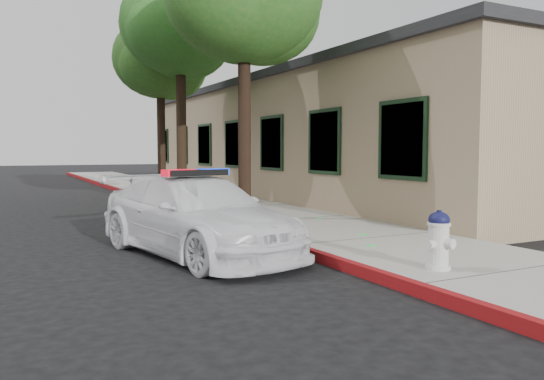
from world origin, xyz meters
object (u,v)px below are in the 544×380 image
Objects in this scene: police_car at (197,215)px; fire_hydrant at (439,240)px; street_tree_mid at (180,30)px; street_tree_far at (162,62)px; clapboard_building at (332,140)px; street_tree_near at (245,2)px.

police_car is 6.04× the size of fire_hydrant.
street_tree_mid reaches higher than street_tree_far.
fire_hydrant is 13.63m from street_tree_far.
police_car is 0.69× the size of street_tree_mid.
street_tree_mid is (2.14, 7.60, 4.70)m from police_car.
police_car reaches higher than fire_hydrant.
street_tree_far is at bearing 88.77° from street_tree_mid.
street_tree_near is at bearing -137.70° from clapboard_building.
street_tree_near is (-5.92, -5.39, 2.96)m from clapboard_building.
street_tree_far is (-5.95, 1.47, 2.58)m from clapboard_building.
clapboard_building is 4.38× the size of police_car.
clapboard_building is 6.85m from street_tree_mid.
fire_hydrant is at bearing -66.25° from police_car.
street_tree_far is at bearing 90.19° from street_tree_near.
street_tree_near is 4.65m from street_tree_mid.
street_tree_far reaches higher than fire_hydrant.
clapboard_building is 3.16× the size of street_tree_near.
street_tree_near is at bearing 41.32° from police_car.
clapboard_building is 8.54m from street_tree_near.
street_tree_far is at bearing 166.13° from clapboard_building.
street_tree_near is 0.96× the size of street_tree_mid.
fire_hydrant is at bearing -89.42° from street_tree_near.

